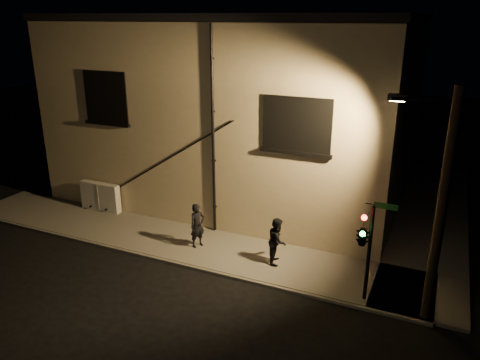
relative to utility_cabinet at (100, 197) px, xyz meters
The scene contains 8 objects.
ground 8.14m from the utility_cabinet, 19.47° to the right, with size 90.00×90.00×0.00m, color black.
sidewalk 9.05m from the utility_cabinet, 10.80° to the left, with size 21.00×16.00×0.12m.
building 8.61m from the utility_cabinet, 53.63° to the left, with size 16.20×12.23×8.80m.
utility_cabinet is the anchor object (origin of this frame).
pedestrian_a 6.03m from the utility_cabinet, 12.64° to the right, with size 0.64×0.42×1.77m, color black.
pedestrian_b 9.23m from the utility_cabinet, ahead, with size 0.85×0.66×1.74m, color black.
traffic_signal 12.66m from the utility_cabinet, 11.04° to the right, with size 1.13×1.94×3.35m.
streetlamp_pole 14.78m from the utility_cabinet, ahead, with size 2.02×1.39×7.06m.
Camera 1 is at (6.56, -13.01, 8.72)m, focal length 35.00 mm.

